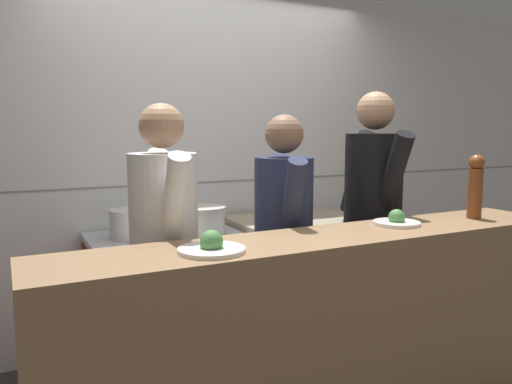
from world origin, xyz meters
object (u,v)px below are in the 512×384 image
oven_range (169,301)px  chef_head_cook (165,252)px  sauce_pot (203,219)px  chef_sous (283,243)px  pepper_mill (475,185)px  chef_line (372,217)px  plated_dish_appetiser (397,221)px  plated_dish_main (211,247)px  stock_pot (130,223)px

oven_range → chef_head_cook: bearing=-107.9°
sauce_pot → chef_head_cook: chef_head_cook is taller
chef_sous → pepper_mill: bearing=-10.2°
oven_range → chef_sous: 0.93m
pepper_mill → chef_line: (-0.28, 0.53, -0.24)m
plated_dish_appetiser → chef_sous: (-0.43, 0.43, -0.16)m
plated_dish_appetiser → chef_head_cook: bearing=159.3°
oven_range → plated_dish_appetiser: size_ratio=3.94×
oven_range → pepper_mill: pepper_mill is taller
oven_range → pepper_mill: 1.99m
chef_head_cook → pepper_mill: bearing=-13.3°
chef_line → pepper_mill: bearing=-52.5°
chef_head_cook → chef_line: (1.37, 0.06, 0.06)m
oven_range → chef_line: (1.15, -0.60, 0.55)m
plated_dish_main → chef_sous: bearing=39.6°
pepper_mill → chef_head_cook: bearing=163.9°
stock_pot → plated_dish_appetiser: size_ratio=1.04×
stock_pot → plated_dish_appetiser: bearing=-44.5°
stock_pot → pepper_mill: 2.04m
sauce_pot → chef_line: (0.93, -0.55, 0.02)m
oven_range → plated_dish_appetiser: bearing=-49.8°
oven_range → chef_sous: bearing=-53.2°
sauce_pot → chef_head_cook: (-0.44, -0.61, -0.03)m
stock_pot → pepper_mill: pepper_mill is taller
plated_dish_appetiser → chef_line: bearing=62.9°
plated_dish_main → stock_pot: bearing=92.6°
chef_head_cook → chef_line: 1.37m
oven_range → plated_dish_main: (-0.17, -1.18, 0.63)m
sauce_pot → chef_sous: (0.25, -0.59, -0.06)m
sauce_pot → plated_dish_appetiser: (0.68, -1.03, 0.10)m
sauce_pot → chef_line: bearing=-30.7°
chef_head_cook → oven_range: bearing=74.9°
stock_pot → pepper_mill: size_ratio=0.71×
oven_range → chef_line: size_ratio=0.54×
pepper_mill → chef_sous: size_ratio=0.22×
chef_head_cook → sauce_pot: bearing=57.0°
pepper_mill → plated_dish_main: bearing=-178.2°
pepper_mill → chef_line: size_ratio=0.20×
plated_dish_main → plated_dish_appetiser: 1.08m
sauce_pot → chef_sous: chef_sous is taller
stock_pot → sauce_pot: size_ratio=0.86×
stock_pot → chef_line: (1.38, -0.64, 0.02)m
chef_sous → oven_range: bearing=143.7°
pepper_mill → chef_sous: (-0.95, 0.49, -0.33)m
stock_pot → sauce_pot: bearing=-11.0°
stock_pot → chef_sous: size_ratio=0.16×
plated_dish_appetiser → chef_line: chef_line is taller
plated_dish_appetiser → pepper_mill: bearing=-5.6°
pepper_mill → chef_line: bearing=117.5°
oven_range → stock_pot: stock_pot is taller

